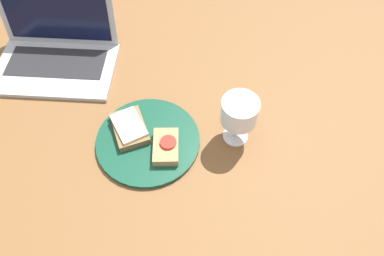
{
  "coord_description": "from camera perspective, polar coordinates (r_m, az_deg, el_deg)",
  "views": [
    {
      "loc": [
        6.67,
        -52.52,
        81.68
      ],
      "look_at": [
        3.43,
        -2.51,
        8.0
      ],
      "focal_mm": 35.0,
      "sensor_mm": 36.0,
      "label": 1
    }
  ],
  "objects": [
    {
      "name": "wooden_table",
      "position": [
        0.96,
        -1.95,
        -0.83
      ],
      "size": [
        140.0,
        140.0,
        3.0
      ],
      "primitive_type": "cube",
      "color": "brown",
      "rests_on": "ground"
    },
    {
      "name": "plate",
      "position": [
        0.93,
        -6.7,
        -1.97
      ],
      "size": [
        25.57,
        25.57,
        1.22
      ],
      "primitive_type": "cylinder",
      "color": "#144733",
      "rests_on": "wooden_table"
    },
    {
      "name": "sandwich_with_cheese",
      "position": [
        0.94,
        -9.51,
        0.07
      ],
      "size": [
        11.4,
        13.18,
        2.63
      ],
      "color": "brown",
      "rests_on": "plate"
    },
    {
      "name": "sandwich_with_tomato",
      "position": [
        0.89,
        -3.97,
        -2.81
      ],
      "size": [
        6.74,
        9.87,
        3.03
      ],
      "color": "#A88456",
      "rests_on": "plate"
    },
    {
      "name": "wine_glass",
      "position": [
        0.86,
        7.22,
        2.29
      ],
      "size": [
        8.74,
        8.74,
        13.51
      ],
      "color": "white",
      "rests_on": "wooden_table"
    },
    {
      "name": "laptop",
      "position": [
        1.14,
        -20.04,
        11.39
      ],
      "size": [
        33.31,
        24.76,
        19.82
      ],
      "color": "#ADAFB5",
      "rests_on": "wooden_table"
    }
  ]
}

